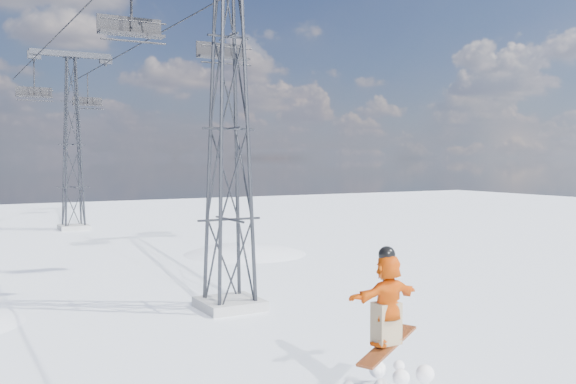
{
  "coord_description": "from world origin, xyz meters",
  "views": [
    {
      "loc": [
        -7.03,
        -9.86,
        4.6
      ],
      "look_at": [
        0.2,
        3.23,
        3.82
      ],
      "focal_mm": 40.0,
      "sensor_mm": 36.0,
      "label": 1
    }
  ],
  "objects": [
    {
      "name": "lift_tower_near",
      "position": [
        0.8,
        8.0,
        5.47
      ],
      "size": [
        5.2,
        1.8,
        11.43
      ],
      "color": "#999999",
      "rests_on": "ground"
    },
    {
      "name": "lift_tower_far",
      "position": [
        0.8,
        33.0,
        5.47
      ],
      "size": [
        5.2,
        1.8,
        11.43
      ],
      "color": "#999999",
      "rests_on": "ground"
    },
    {
      "name": "haul_cables",
      "position": [
        0.8,
        19.5,
        10.85
      ],
      "size": [
        4.46,
        51.0,
        0.06
      ],
      "color": "black",
      "rests_on": "ground"
    },
    {
      "name": "lift_chair_near",
      "position": [
        -1.4,
        10.72,
        8.78
      ],
      "size": [
        2.08,
        0.6,
        2.58
      ],
      "color": "black",
      "rests_on": "ground"
    },
    {
      "name": "lift_chair_mid",
      "position": [
        3.0,
        13.55,
        8.76
      ],
      "size": [
        2.1,
        0.6,
        2.61
      ],
      "color": "black",
      "rests_on": "ground"
    },
    {
      "name": "lift_chair_far",
      "position": [
        -1.4,
        33.27,
        8.71
      ],
      "size": [
        2.15,
        0.62,
        2.67
      ],
      "color": "black",
      "rests_on": "ground"
    },
    {
      "name": "lift_chair_extra",
      "position": [
        3.0,
        38.78,
        8.74
      ],
      "size": [
        2.12,
        0.61,
        2.63
      ],
      "color": "black",
      "rests_on": "ground"
    }
  ]
}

